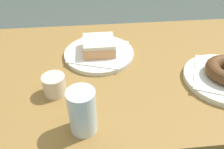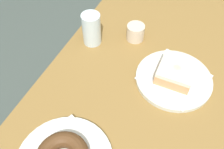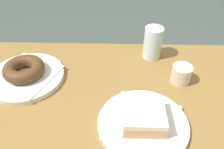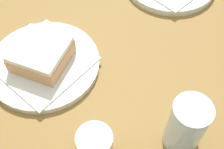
{
  "view_description": "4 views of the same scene",
  "coord_description": "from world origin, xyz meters",
  "px_view_note": "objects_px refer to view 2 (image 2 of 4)",
  "views": [
    {
      "loc": [
        0.06,
        0.58,
        1.17
      ],
      "look_at": [
        0.01,
        0.07,
        0.77
      ],
      "focal_mm": 37.89,
      "sensor_mm": 36.0,
      "label": 1
    },
    {
      "loc": [
        -0.44,
        -0.09,
        1.32
      ],
      "look_at": [
        -0.04,
        0.09,
        0.77
      ],
      "focal_mm": 38.79,
      "sensor_mm": 36.0,
      "label": 2
    },
    {
      "loc": [
        -0.03,
        -0.42,
        1.21
      ],
      "look_at": [
        -0.04,
        0.07,
        0.79
      ],
      "focal_mm": 35.85,
      "sensor_mm": 36.0,
      "label": 3
    },
    {
      "loc": [
        0.32,
        0.19,
        1.23
      ],
      "look_at": [
        0.02,
        0.07,
        0.77
      ],
      "focal_mm": 46.91,
      "sensor_mm": 36.0,
      "label": 4
    }
  ],
  "objects_px": {
    "plate_glazed_square": "(174,79)",
    "sugar_jar": "(135,32)",
    "donut_glazed_square": "(176,72)",
    "water_glass": "(92,29)"
  },
  "relations": [
    {
      "from": "plate_glazed_square",
      "to": "sugar_jar",
      "type": "relative_size",
      "value": 3.78
    },
    {
      "from": "plate_glazed_square",
      "to": "sugar_jar",
      "type": "xyz_separation_m",
      "value": [
        0.13,
        0.17,
        0.02
      ]
    },
    {
      "from": "sugar_jar",
      "to": "donut_glazed_square",
      "type": "bearing_deg",
      "value": -126.62
    },
    {
      "from": "plate_glazed_square",
      "to": "donut_glazed_square",
      "type": "distance_m",
      "value": 0.03
    },
    {
      "from": "water_glass",
      "to": "sugar_jar",
      "type": "xyz_separation_m",
      "value": [
        0.07,
        -0.13,
        -0.03
      ]
    },
    {
      "from": "plate_glazed_square",
      "to": "water_glass",
      "type": "relative_size",
      "value": 2.05
    },
    {
      "from": "plate_glazed_square",
      "to": "donut_glazed_square",
      "type": "bearing_deg",
      "value": 63.43
    },
    {
      "from": "donut_glazed_square",
      "to": "sugar_jar",
      "type": "distance_m",
      "value": 0.21
    },
    {
      "from": "donut_glazed_square",
      "to": "sugar_jar",
      "type": "xyz_separation_m",
      "value": [
        0.13,
        0.17,
        -0.01
      ]
    },
    {
      "from": "plate_glazed_square",
      "to": "sugar_jar",
      "type": "height_order",
      "value": "sugar_jar"
    }
  ]
}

